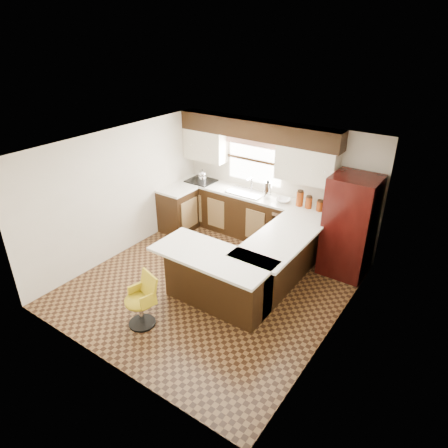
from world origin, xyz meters
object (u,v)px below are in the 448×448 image
Objects in this scene: refrigerator at (350,226)px; peninsula_return at (217,280)px; peninsula_long at (277,262)px; bar_chair at (140,302)px.

peninsula_return is at bearing -122.52° from refrigerator.
peninsula_long reaches higher than bar_chair.
bar_chair is (-0.63, -1.04, -0.04)m from peninsula_return.
refrigerator is at bearing 57.48° from peninsula_return.
peninsula_return is 1.22m from bar_chair.
refrigerator reaches higher than peninsula_long.
peninsula_long and peninsula_return have the same top height.
bar_chair is (-1.15, -2.02, -0.04)m from peninsula_long.
peninsula_return is 2.49m from refrigerator.
peninsula_return is at bearing -118.30° from peninsula_long.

